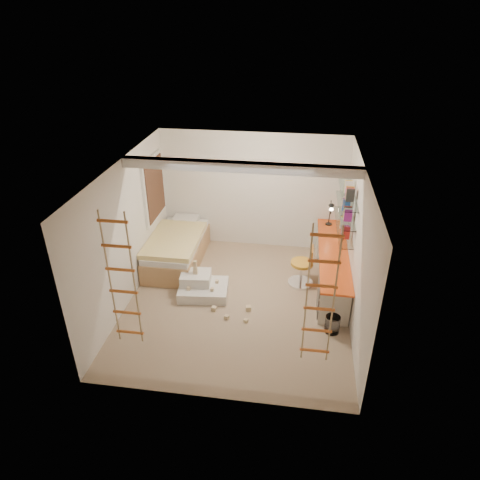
% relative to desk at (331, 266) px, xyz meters
% --- Properties ---
extents(floor, '(4.50, 4.50, 0.00)m').
position_rel_desk_xyz_m(floor, '(-1.72, -0.86, -0.40)').
color(floor, '#977D61').
rests_on(floor, ground).
extents(ceiling_beam, '(4.00, 0.18, 0.16)m').
position_rel_desk_xyz_m(ceiling_beam, '(-1.72, -0.56, 2.12)').
color(ceiling_beam, white).
rests_on(ceiling_beam, ceiling).
extents(window_frame, '(0.06, 1.15, 1.35)m').
position_rel_desk_xyz_m(window_frame, '(-3.69, 0.64, 1.15)').
color(window_frame, white).
rests_on(window_frame, wall_left).
extents(window_blind, '(0.02, 1.00, 1.20)m').
position_rel_desk_xyz_m(window_blind, '(-3.65, 0.64, 1.15)').
color(window_blind, '#4C2D1E').
rests_on(window_blind, window_frame).
extents(rope_ladder_left, '(0.41, 0.04, 2.13)m').
position_rel_desk_xyz_m(rope_ladder_left, '(-3.07, -2.61, 1.11)').
color(rope_ladder_left, '#C55D21').
rests_on(rope_ladder_left, ceiling).
extents(rope_ladder_right, '(0.41, 0.04, 2.13)m').
position_rel_desk_xyz_m(rope_ladder_right, '(-0.37, -2.61, 1.11)').
color(rope_ladder_right, '#D75D24').
rests_on(rope_ladder_right, ceiling).
extents(waste_bin, '(0.25, 0.25, 0.31)m').
position_rel_desk_xyz_m(waste_bin, '(-0.02, -1.46, -0.25)').
color(waste_bin, white).
rests_on(waste_bin, floor).
extents(desk, '(0.56, 2.80, 0.75)m').
position_rel_desk_xyz_m(desk, '(0.00, 0.00, 0.00)').
color(desk, '#EE561C').
rests_on(desk, floor).
extents(shelves, '(0.25, 1.80, 0.71)m').
position_rel_desk_xyz_m(shelves, '(0.15, 0.27, 1.10)').
color(shelves, white).
rests_on(shelves, wall_right).
extents(bed, '(1.02, 2.00, 0.69)m').
position_rel_desk_xyz_m(bed, '(-3.20, 0.36, -0.07)').
color(bed, '#AD7F51').
rests_on(bed, floor).
extents(task_lamp, '(0.14, 0.36, 0.57)m').
position_rel_desk_xyz_m(task_lamp, '(-0.05, 0.96, 0.73)').
color(task_lamp, black).
rests_on(task_lamp, desk).
extents(swivel_chair, '(0.51, 0.51, 0.83)m').
position_rel_desk_xyz_m(swivel_chair, '(-0.55, -0.11, -0.10)').
color(swivel_chair, gold).
rests_on(swivel_chair, floor).
extents(play_platform, '(0.97, 0.79, 0.40)m').
position_rel_desk_xyz_m(play_platform, '(-2.44, -0.70, -0.25)').
color(play_platform, silver).
rests_on(play_platform, floor).
extents(toy_blocks, '(1.21, 0.89, 0.67)m').
position_rel_desk_xyz_m(toy_blocks, '(-2.17, -0.93, -0.14)').
color(toy_blocks, '#CCB284').
rests_on(toy_blocks, floor).
extents(books, '(0.14, 0.70, 0.92)m').
position_rel_desk_xyz_m(books, '(0.15, 0.27, 1.24)').
color(books, red).
rests_on(books, shelves).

